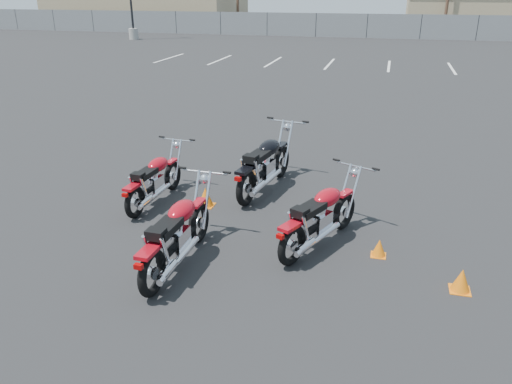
% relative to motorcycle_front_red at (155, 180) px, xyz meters
% --- Properties ---
extents(ground, '(120.00, 120.00, 0.00)m').
position_rel_motorcycle_front_red_xyz_m(ground, '(1.86, -1.16, -0.45)').
color(ground, black).
rests_on(ground, ground).
extents(motorcycle_front_red, '(0.78, 2.02, 0.99)m').
position_rel_motorcycle_front_red_xyz_m(motorcycle_front_red, '(0.00, 0.00, 0.00)').
color(motorcycle_front_red, black).
rests_on(motorcycle_front_red, ground).
extents(motorcycle_second_black, '(0.96, 2.39, 1.17)m').
position_rel_motorcycle_front_red_xyz_m(motorcycle_second_black, '(1.80, 1.11, 0.09)').
color(motorcycle_second_black, black).
rests_on(motorcycle_second_black, ground).
extents(motorcycle_third_red, '(0.87, 2.25, 1.10)m').
position_rel_motorcycle_front_red_xyz_m(motorcycle_third_red, '(1.30, -1.99, 0.05)').
color(motorcycle_third_red, black).
rests_on(motorcycle_third_red, ground).
extents(motorcycle_rear_red, '(1.29, 2.11, 1.06)m').
position_rel_motorcycle_front_red_xyz_m(motorcycle_rear_red, '(3.16, -0.87, 0.03)').
color(motorcycle_rear_red, black).
rests_on(motorcycle_rear_red, ground).
extents(training_cone_near, '(0.22, 0.22, 0.27)m').
position_rel_motorcycle_front_red_xyz_m(training_cone_near, '(4.06, -0.96, -0.32)').
color(training_cone_near, orange).
rests_on(training_cone_near, ground).
extents(training_cone_far, '(0.27, 0.27, 0.32)m').
position_rel_motorcycle_front_red_xyz_m(training_cone_far, '(5.13, -1.64, -0.29)').
color(training_cone_far, orange).
rests_on(training_cone_far, ground).
extents(training_cone_extra, '(0.30, 0.30, 0.35)m').
position_rel_motorcycle_front_red_xyz_m(training_cone_extra, '(0.94, 0.10, -0.27)').
color(training_cone_extra, orange).
rests_on(training_cone_extra, ground).
extents(light_pole_west, '(0.80, 0.70, 9.34)m').
position_rel_motorcycle_front_red_xyz_m(light_pole_west, '(-15.17, 28.11, 1.92)').
color(light_pole_west, '#9A9891').
rests_on(light_pole_west, ground).
extents(chainlink_fence, '(80.06, 0.06, 1.80)m').
position_rel_motorcycle_front_red_xyz_m(chainlink_fence, '(1.86, 33.84, 0.45)').
color(chainlink_fence, slate).
rests_on(chainlink_fence, ground).
extents(tan_building_west, '(18.40, 10.40, 4.30)m').
position_rel_motorcycle_front_red_xyz_m(tan_building_west, '(-20.14, 40.84, 1.71)').
color(tan_building_west, tan).
rests_on(tan_building_west, ground).
extents(tan_building_east, '(14.40, 9.40, 3.70)m').
position_rel_motorcycle_front_red_xyz_m(tan_building_east, '(11.86, 42.84, 1.41)').
color(tan_building_east, tan).
rests_on(tan_building_east, ground).
extents(parking_line_stripes, '(15.12, 4.00, 0.01)m').
position_rel_motorcycle_front_red_xyz_m(parking_line_stripes, '(-0.64, 18.84, -0.45)').
color(parking_line_stripes, silver).
rests_on(parking_line_stripes, ground).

